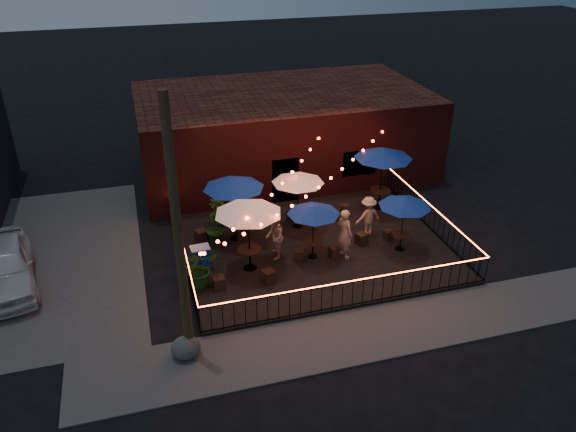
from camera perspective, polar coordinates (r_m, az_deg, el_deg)
name	(u,v)px	position (r m, az deg, el deg)	size (l,w,h in m)	color
ground	(331,277)	(20.46, 4.38, -6.19)	(110.00, 110.00, 0.00)	black
patio	(313,247)	(21.99, 2.61, -3.20)	(10.00, 8.00, 0.15)	black
sidewalk	(367,333)	(18.07, 7.98, -11.72)	(18.00, 2.50, 0.05)	#454340
brick_building	(283,131)	(28.34, -0.53, 8.62)	(14.00, 8.00, 4.00)	#3B1110
utility_pole	(178,238)	(15.15, -11.08, -2.23)	(0.26, 0.26, 8.00)	#372616
fence_front	(353,294)	(18.57, 6.59, -7.85)	(10.00, 0.04, 1.04)	black
fence_left	(184,254)	(20.83, -10.55, -3.77)	(0.04, 8.00, 1.04)	black
fence_right	(430,217)	(23.60, 14.23, -0.12)	(0.04, 8.00, 1.04)	black
festoon_lights	(291,198)	(20.28, 0.32, 1.84)	(10.02, 8.72, 1.32)	#FF250E
cafe_table_0	(248,210)	(19.42, -4.07, 0.65)	(2.71, 2.71, 2.65)	black
cafe_table_1	(234,184)	(21.40, -5.55, 3.21)	(2.39, 2.39, 2.60)	black
cafe_table_2	(314,211)	(20.29, 2.61, 0.55)	(2.38, 2.38, 2.15)	black
cafe_table_3	(298,179)	(22.32, 1.02, 3.75)	(2.75, 2.75, 2.33)	black
cafe_table_4	(405,203)	(21.19, 11.79, 1.28)	(2.23, 2.23, 2.18)	black
cafe_table_5	(383,154)	(24.05, 9.66, 6.20)	(3.25, 3.25, 2.75)	black
bistro_chair_0	(219,283)	(19.58, -7.05, -6.75)	(0.39, 0.39, 0.47)	black
bistro_chair_1	(268,276)	(19.76, -2.00, -6.15)	(0.40, 0.40, 0.47)	black
bistro_chair_2	(202,236)	(22.33, -8.76, -2.02)	(0.43, 0.43, 0.51)	black
bistro_chair_3	(243,233)	(22.37, -4.59, -1.69)	(0.43, 0.43, 0.51)	black
bistro_chair_4	(299,255)	(21.00, 1.13, -3.94)	(0.34, 0.34, 0.41)	black
bistro_chair_5	(334,252)	(21.25, 4.69, -3.63)	(0.34, 0.34, 0.40)	black
bistro_chair_6	(292,215)	(23.62, 0.43, 0.05)	(0.37, 0.37, 0.44)	black
bistro_chair_7	(335,216)	(23.73, 4.81, 0.03)	(0.34, 0.34, 0.40)	black
bistro_chair_8	(361,239)	(22.13, 7.47, -2.31)	(0.39, 0.39, 0.46)	black
bistro_chair_9	(388,235)	(22.61, 10.14, -1.90)	(0.33, 0.33, 0.40)	black
bistro_chair_10	(344,209)	(24.31, 5.73, 0.73)	(0.35, 0.35, 0.41)	black
bistro_chair_11	(389,206)	(24.72, 10.25, 0.96)	(0.39, 0.39, 0.47)	black
patron_a	(345,233)	(20.89, 5.77, -1.78)	(0.72, 0.47, 1.98)	beige
patron_b	(275,237)	(20.77, -1.38, -2.15)	(0.86, 0.67, 1.77)	#CEAB8A
patron_c	(368,216)	(22.53, 8.13, -0.01)	(1.07, 0.61, 1.65)	tan
potted_shrub_a	(200,268)	(19.61, -8.95, -5.28)	(1.22, 1.06, 1.35)	#0C3D0F
potted_shrub_b	(217,228)	(21.76, -7.18, -1.21)	(0.85, 0.68, 1.54)	#173D0E
potted_shrub_c	(217,212)	(23.23, -7.19, 0.37)	(0.68, 0.68, 1.22)	#19380C
cooler	(201,258)	(20.61, -8.85, -4.19)	(0.71, 0.54, 0.90)	#051EAA
boulder	(186,348)	(17.17, -10.35, -13.04)	(0.89, 0.76, 0.70)	#44433F
car_white	(4,266)	(21.88, -26.90, -4.56)	(1.90, 4.73, 1.61)	silver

